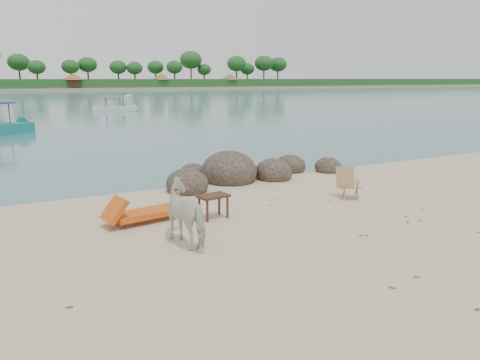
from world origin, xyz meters
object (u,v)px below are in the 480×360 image
object	(u,v)px
cow	(190,214)
lounge_chair	(146,211)
side_table	(213,208)
deck_chair	(351,185)
boulders	(242,173)

from	to	relation	value
cow	lounge_chair	world-z (taller)	cow
side_table	deck_chair	bearing A→B (deg)	-10.50
cow	deck_chair	size ratio (longest dim) A/B	1.75
cow	boulders	bearing A→B (deg)	-138.48
lounge_chair	side_table	bearing A→B (deg)	-28.52
boulders	side_table	world-z (taller)	boulders
side_table	deck_chair	distance (m)	4.01
boulders	deck_chair	size ratio (longest dim) A/B	7.77
cow	lounge_chair	distance (m)	1.84
deck_chair	lounge_chair	bearing A→B (deg)	-158.29
boulders	cow	world-z (taller)	cow
boulders	lounge_chair	distance (m)	4.97
boulders	lounge_chair	bearing A→B (deg)	-144.12
boulders	side_table	size ratio (longest dim) A/B	9.38
boulders	side_table	xyz separation A→B (m)	(-2.60, -3.42, 0.04)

